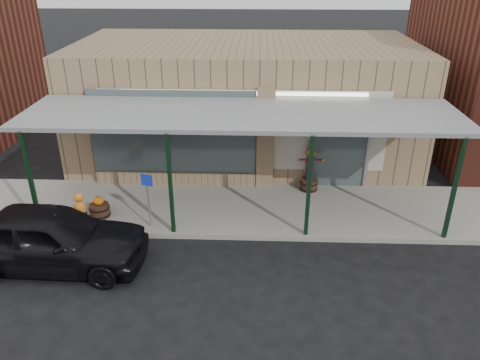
{
  "coord_description": "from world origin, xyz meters",
  "views": [
    {
      "loc": [
        0.44,
        -8.68,
        7.02
      ],
      "look_at": [
        0.0,
        2.6,
        1.53
      ],
      "focal_mm": 35.0,
      "sensor_mm": 36.0,
      "label": 1
    }
  ],
  "objects_px": {
    "barrel_scarecrow": "(309,176)",
    "handicap_sign": "(148,194)",
    "parked_sedan": "(51,238)",
    "barrel_pumpkin": "(100,209)"
  },
  "relations": [
    {
      "from": "barrel_scarecrow",
      "to": "handicap_sign",
      "type": "height_order",
      "value": "handicap_sign"
    },
    {
      "from": "handicap_sign",
      "to": "parked_sedan",
      "type": "xyz_separation_m",
      "value": [
        -2.05,
        -1.68,
        -0.38
      ]
    },
    {
      "from": "handicap_sign",
      "to": "parked_sedan",
      "type": "relative_size",
      "value": 0.34
    },
    {
      "from": "barrel_pumpkin",
      "to": "parked_sedan",
      "type": "height_order",
      "value": "parked_sedan"
    },
    {
      "from": "barrel_scarecrow",
      "to": "handicap_sign",
      "type": "xyz_separation_m",
      "value": [
        -4.61,
        -2.4,
        0.54
      ]
    },
    {
      "from": "barrel_scarecrow",
      "to": "barrel_pumpkin",
      "type": "relative_size",
      "value": 2.14
    },
    {
      "from": "barrel_scarecrow",
      "to": "parked_sedan",
      "type": "xyz_separation_m",
      "value": [
        -6.66,
        -4.08,
        0.17
      ]
    },
    {
      "from": "barrel_scarecrow",
      "to": "barrel_pumpkin",
      "type": "distance_m",
      "value": 6.48
    },
    {
      "from": "handicap_sign",
      "to": "parked_sedan",
      "type": "distance_m",
      "value": 2.68
    },
    {
      "from": "handicap_sign",
      "to": "parked_sedan",
      "type": "bearing_deg",
      "value": -127.24
    }
  ]
}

